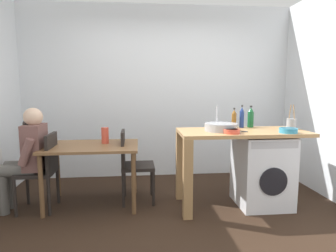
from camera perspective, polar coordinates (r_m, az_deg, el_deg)
name	(u,v)px	position (r m, az deg, el deg)	size (l,w,h in m)	color
ground_plane	(170,222)	(3.24, 0.44, -18.49)	(5.46, 5.46, 0.00)	black
wall_back	(158,92)	(4.65, -1.89, 6.66)	(4.60, 0.10, 2.70)	silver
dining_table	(92,153)	(3.61, -14.80, -5.16)	(1.10, 0.76, 0.74)	brown
chair_person_seat	(43,167)	(3.67, -23.49, -7.50)	(0.40, 0.40, 0.90)	black
chair_opposite	(132,162)	(3.64, -7.14, -7.04)	(0.41, 0.41, 0.90)	black
seated_person	(28,154)	(3.69, -26.01, -4.97)	(0.50, 0.51, 1.20)	#595651
kitchen_counter	(225,144)	(3.48, 11.13, -3.53)	(1.50, 0.68, 0.92)	tan
washing_machine	(262,170)	(3.71, 18.09, -8.31)	(0.60, 0.61, 0.86)	silver
sink_basin	(221,127)	(3.43, 10.39, -0.22)	(0.38, 0.38, 0.09)	#9EA0A5
tap	(217,117)	(3.59, 9.63, 1.67)	(0.02, 0.02, 0.28)	#B2B2B7
bottle_tall_green	(234,119)	(3.75, 12.91, 1.42)	(0.06, 0.06, 0.25)	brown
bottle_squat_brown	(242,117)	(3.77, 14.37, 1.66)	(0.06, 0.06, 0.29)	navy
bottle_clear_small	(251,117)	(3.84, 16.01, 1.63)	(0.08, 0.08, 0.28)	#19592D
mixing_bowl	(232,131)	(3.26, 12.49, -0.97)	(0.18, 0.18, 0.05)	#D84C38
utensil_crock	(291,124)	(3.82, 23.17, 0.45)	(0.11, 0.11, 0.30)	gray
colander	(288,130)	(3.50, 22.68, -0.76)	(0.20, 0.20, 0.06)	teal
vase	(105,135)	(3.65, -12.33, -1.82)	(0.09, 0.09, 0.20)	#D84C38
scissors	(241,132)	(3.41, 14.28, -1.07)	(0.15, 0.06, 0.01)	#B2B2B7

